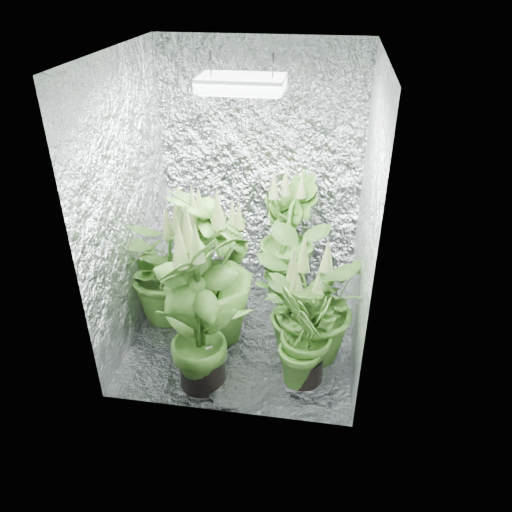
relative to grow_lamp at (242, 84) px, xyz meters
The scene contains 13 objects.
ground 1.83m from the grow_lamp, ahead, with size 1.60×1.60×0.00m, color silver.
walls 0.83m from the grow_lamp, ahead, with size 1.62×1.62×2.00m.
ceiling 0.17m from the grow_lamp, ahead, with size 1.60×1.60×0.01m, color silver.
grow_lamp is the anchor object (origin of this frame).
plant_a 1.46m from the grow_lamp, behind, with size 1.03×1.03×1.02m.
plant_b 1.45m from the grow_lamp, 124.77° to the left, with size 0.62×0.62×0.92m.
plant_c 1.47m from the grow_lamp, 68.63° to the left, with size 0.60×0.60×1.09m.
plant_d 1.27m from the grow_lamp, 158.58° to the right, with size 0.88×0.88×1.25m.
plant_e 1.47m from the grow_lamp, 25.51° to the right, with size 0.88×0.88×0.97m.
plant_f 1.38m from the grow_lamp, 107.94° to the right, with size 0.84×0.84×1.25m.
plant_g 1.59m from the grow_lamp, 44.81° to the right, with size 0.42×0.42×0.85m.
circulation_fan 1.77m from the grow_lamp, 22.11° to the left, with size 0.21×0.33×0.40m.
plant_label 1.65m from the grow_lamp, 101.28° to the right, with size 0.05×0.01×0.08m, color white.
Camera 1 is at (0.54, -2.94, 2.44)m, focal length 35.00 mm.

